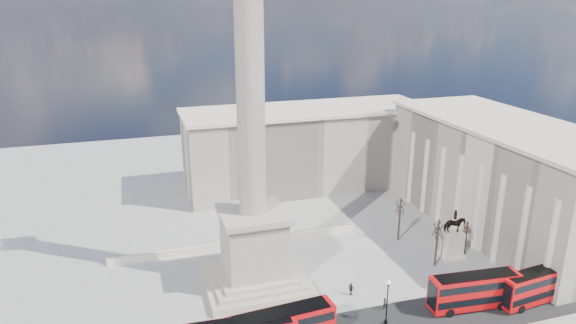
# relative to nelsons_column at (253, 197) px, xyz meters

# --- Properties ---
(ground) EXTENTS (180.00, 180.00, 0.00)m
(ground) POSITION_rel_nelsons_column_xyz_m (0.00, -5.00, -12.92)
(ground) COLOR #9D9B95
(ground) RESTS_ON ground
(nelsons_column) EXTENTS (14.00, 14.00, 49.85)m
(nelsons_column) POSITION_rel_nelsons_column_xyz_m (0.00, 0.00, 0.00)
(nelsons_column) COLOR #A7A08B
(nelsons_column) RESTS_ON ground
(balustrade_wall) EXTENTS (40.00, 0.60, 1.10)m
(balustrade_wall) POSITION_rel_nelsons_column_xyz_m (0.00, 11.00, -12.37)
(balustrade_wall) COLOR beige
(balustrade_wall) RESTS_ON ground
(building_east) EXTENTS (19.00, 46.00, 18.60)m
(building_east) POSITION_rel_nelsons_column_xyz_m (45.00, 5.00, -3.59)
(building_east) COLOR beige
(building_east) RESTS_ON ground
(building_northeast) EXTENTS (51.00, 17.00, 16.60)m
(building_northeast) POSITION_rel_nelsons_column_xyz_m (20.00, 35.00, -4.59)
(building_northeast) COLOR beige
(building_northeast) RESTS_ON ground
(red_bus_c) EXTENTS (11.92, 3.69, 4.76)m
(red_bus_c) POSITION_rel_nelsons_column_xyz_m (25.44, -14.51, -10.42)
(red_bus_c) COLOR #BA090C
(red_bus_c) RESTS_ON ground
(red_bus_d) EXTENTS (11.50, 3.78, 4.58)m
(red_bus_d) POSITION_rel_nelsons_column_xyz_m (34.18, -15.75, -10.52)
(red_bus_d) COLOR #BA090C
(red_bus_d) RESTS_ON ground
(victorian_lamp) EXTENTS (0.51, 0.51, 5.98)m
(victorian_lamp) POSITION_rel_nelsons_column_xyz_m (13.11, -14.20, -9.39)
(victorian_lamp) COLOR black
(victorian_lamp) RESTS_ON ground
(equestrian_statue) EXTENTS (3.72, 2.79, 7.81)m
(equestrian_statue) POSITION_rel_nelsons_column_xyz_m (30.81, -1.85, -10.23)
(equestrian_statue) COLOR beige
(equestrian_statue) RESTS_ON ground
(bare_tree_near) EXTENTS (1.80, 1.80, 7.89)m
(bare_tree_near) POSITION_rel_nelsons_column_xyz_m (26.80, -3.56, -6.70)
(bare_tree_near) COLOR #332319
(bare_tree_near) RESTS_ON ground
(bare_tree_mid) EXTENTS (1.57, 1.57, 5.94)m
(bare_tree_mid) POSITION_rel_nelsons_column_xyz_m (33.04, -1.99, -8.24)
(bare_tree_mid) COLOR #332319
(bare_tree_mid) RESTS_ON ground
(bare_tree_far) EXTENTS (1.90, 1.90, 7.76)m
(bare_tree_far) POSITION_rel_nelsons_column_xyz_m (25.79, 5.71, -6.81)
(bare_tree_far) COLOR #332319
(bare_tree_far) RESTS_ON ground
(pedestrian_walking) EXTENTS (0.71, 0.58, 1.68)m
(pedestrian_walking) POSITION_rel_nelsons_column_xyz_m (14.34, -11.50, -12.08)
(pedestrian_walking) COLOR black
(pedestrian_walking) RESTS_ON ground
(pedestrian_standing) EXTENTS (1.03, 0.93, 1.73)m
(pedestrian_standing) POSITION_rel_nelsons_column_xyz_m (31.44, -11.50, -12.05)
(pedestrian_standing) COLOR black
(pedestrian_standing) RESTS_ON ground
(pedestrian_crossing) EXTENTS (0.85, 1.15, 1.82)m
(pedestrian_crossing) POSITION_rel_nelsons_column_xyz_m (11.62, -7.06, -12.01)
(pedestrian_crossing) COLOR black
(pedestrian_crossing) RESTS_ON ground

